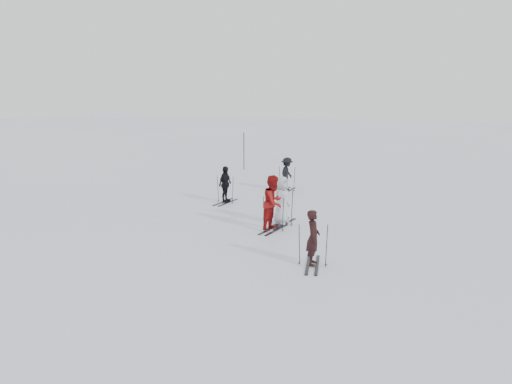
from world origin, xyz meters
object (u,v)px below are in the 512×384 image
skier_grey (282,201)px  skier_uphill_far (287,174)px  skier_uphill_left (225,185)px  skier_near_dark (313,239)px  skier_red (273,203)px  piste_marker (244,151)px

skier_grey → skier_uphill_far: bearing=22.7°
skier_uphill_far → skier_uphill_left: bearing=155.1°
skier_near_dark → skier_grey: (-2.21, 3.60, 0.08)m
skier_grey → skier_uphill_left: size_ratio=1.11×
skier_uphill_far → skier_red: bearing=-164.4°
skier_near_dark → piste_marker: (-8.38, 14.06, 0.33)m
skier_uphill_left → skier_uphill_far: size_ratio=0.98×
skier_grey → skier_uphill_left: bearing=60.9°
skier_uphill_left → piste_marker: 8.71m
skier_red → skier_uphill_far: (-1.77, 6.36, -0.15)m
skier_uphill_left → skier_uphill_far: 3.65m
skier_grey → skier_near_dark: bearing=-143.4°
skier_near_dark → skier_red: size_ratio=0.82×
skier_uphill_left → skier_near_dark: bearing=-132.6°
skier_near_dark → skier_grey: bearing=17.8°
skier_near_dark → skier_uphill_left: (-5.51, 5.84, -0.00)m
skier_uphill_left → skier_uphill_far: bearing=-20.8°
skier_uphill_left → skier_uphill_far: (1.54, 3.32, 0.01)m
skier_grey → piste_marker: size_ratio=0.78×
skier_near_dark → skier_uphill_left: 8.03m
skier_red → skier_grey: size_ratio=1.10×
skier_red → piste_marker: (-6.18, 11.27, 0.16)m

